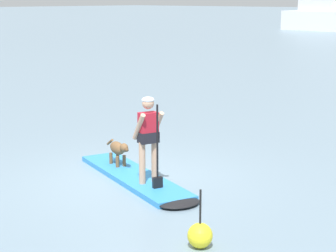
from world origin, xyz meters
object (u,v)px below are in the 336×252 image
person_paddler (149,134)px  moored_boat_starboard (325,17)px  marker_buoy (200,235)px  paddleboard (139,180)px  dog (118,149)px

person_paddler → moored_boat_starboard: (-23.52, 52.22, 0.45)m
marker_buoy → person_paddler: bearing=148.6°
marker_buoy → paddleboard: bearing=150.2°
moored_boat_starboard → person_paddler: bearing=-65.8°
person_paddler → dog: bearing=161.4°
person_paddler → moored_boat_starboard: 57.27m
moored_boat_starboard → dog: bearing=-66.8°
dog → marker_buoy: 4.15m
person_paddler → moored_boat_starboard: bearing=114.2°
paddleboard → moored_boat_starboard: (-23.13, 52.09, 1.43)m
person_paddler → paddleboard: bearing=161.4°
paddleboard → marker_buoy: marker_buoy is taller
paddleboard → dog: 1.02m
person_paddler → marker_buoy: (2.40, -1.47, -0.85)m
person_paddler → marker_buoy: bearing=-31.4°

